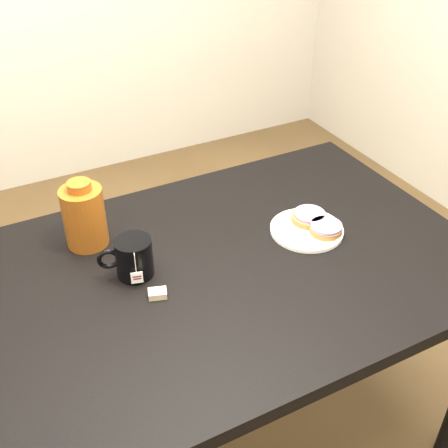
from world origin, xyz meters
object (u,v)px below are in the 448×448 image
Objects in this scene: table at (217,290)px; bagel_back at (309,217)px; bagel_front at (326,228)px; bagel_package at (84,216)px; plate at (307,229)px; teabag_pouch at (158,294)px; mug at (133,257)px.

bagel_back reaches higher than table.
bagel_front reaches higher than table.
bagel_package reaches higher than table.
bagel_back and bagel_front have the same top height.
plate is 0.62m from bagel_package.
plate is 1.98× the size of bagel_front.
teabag_pouch is 0.23× the size of bagel_package.
teabag_pouch reaches higher than table.
teabag_pouch is (-0.48, -0.06, 0.00)m from plate.
bagel_back is 0.07m from bagel_front.
mug is at bearing 160.72° from table.
plate is 4.63× the size of teabag_pouch.
teabag_pouch reaches higher than plate.
bagel_front reaches higher than teabag_pouch.
teabag_pouch is (0.02, -0.11, -0.04)m from mug.
bagel_package is at bearing 160.80° from bagel_back.
bagel_back is at bearing 96.23° from bagel_front.
table is 0.31m from plate.
plate is at bearing -132.87° from bagel_back.
bagel_package is at bearing 124.98° from mug.
bagel_back is 0.52m from teabag_pouch.
bagel_package reaches higher than plate.
bagel_package reaches higher than bagel_front.
table is 0.35m from bagel_back.
bagel_front is at bearing 5.43° from mug.
bagel_front is 0.54m from mug.
bagel_front is at bearing 1.80° from teabag_pouch.
mug is (-0.54, 0.09, 0.03)m from bagel_front.
bagel_package is at bearing 155.26° from bagel_front.
bagel_back is 0.53m from mug.
bagel_package is (-0.27, 0.26, 0.17)m from table.
mug is at bearing -70.10° from bagel_package.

